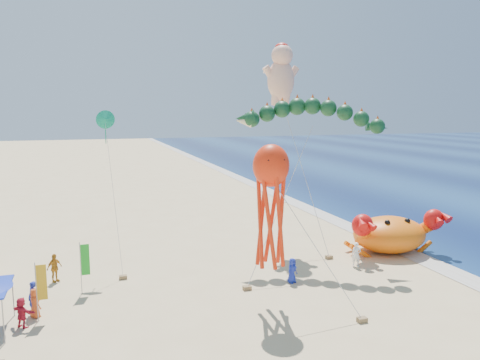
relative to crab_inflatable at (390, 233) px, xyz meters
name	(u,v)px	position (x,y,z in m)	size (l,w,h in m)	color
ground	(279,283)	(-10.79, -3.49, -1.52)	(320.00, 320.00, 0.00)	#D1B784
foam_strip	(433,264)	(1.21, -3.49, -1.51)	(320.00, 320.00, 0.00)	silver
crab_inflatable	(390,233)	(0.00, 0.00, 0.00)	(7.86, 4.98, 3.45)	orange
dragon_kite	(311,119)	(-6.56, 0.98, 8.80)	(12.13, 7.88, 11.51)	#0E351B
cherub_kite	(281,73)	(-6.56, 6.55, 12.53)	(2.64, 7.81, 16.45)	#FDB79A
octopus_kite	(271,196)	(-12.62, -6.48, 4.78)	(5.06, 4.60, 9.17)	red
feather_flags	(2,279)	(-26.79, -3.15, 0.49)	(9.37, 4.30, 3.20)	gray
beachgoers	(76,286)	(-23.12, -2.38, -0.66)	(24.70, 7.58, 1.89)	#26742B
small_kites	(26,175)	(-25.56, -0.53, 5.71)	(9.49, 12.55, 11.02)	#F01A73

